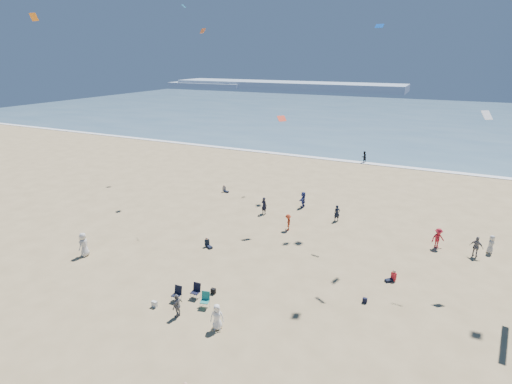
% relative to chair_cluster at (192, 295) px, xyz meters
% --- Properties ---
extents(ground, '(220.00, 220.00, 0.00)m').
position_rel_chair_cluster_xyz_m(ground, '(1.11, -5.11, -0.50)').
color(ground, tan).
rests_on(ground, ground).
extents(ocean, '(220.00, 100.00, 0.06)m').
position_rel_chair_cluster_xyz_m(ocean, '(1.11, 89.89, -0.47)').
color(ocean, '#476B84').
rests_on(ocean, ground).
extents(surf_line, '(220.00, 1.20, 0.08)m').
position_rel_chair_cluster_xyz_m(surf_line, '(1.11, 39.89, -0.46)').
color(surf_line, white).
rests_on(surf_line, ground).
extents(headland_far, '(110.00, 20.00, 3.20)m').
position_rel_chair_cluster_xyz_m(headland_far, '(-58.89, 164.89, 1.10)').
color(headland_far, '#7A8EA8').
rests_on(headland_far, ground).
extents(headland_near, '(40.00, 14.00, 2.00)m').
position_rel_chair_cluster_xyz_m(headland_near, '(-98.89, 159.89, 0.50)').
color(headland_near, '#7A8EA8').
rests_on(headland_near, ground).
extents(standing_flyers, '(31.26, 55.45, 1.93)m').
position_rel_chair_cluster_xyz_m(standing_flyers, '(5.56, 9.52, 0.33)').
color(standing_flyers, black).
rests_on(standing_flyers, ground).
extents(seated_group, '(21.21, 29.56, 0.84)m').
position_rel_chair_cluster_xyz_m(seated_group, '(1.45, 3.97, -0.08)').
color(seated_group, silver).
rests_on(seated_group, ground).
extents(chair_cluster, '(2.67, 1.42, 1.00)m').
position_rel_chair_cluster_xyz_m(chair_cluster, '(0.00, 0.00, 0.00)').
color(chair_cluster, black).
rests_on(chair_cluster, ground).
extents(white_tote, '(0.35, 0.20, 0.40)m').
position_rel_chair_cluster_xyz_m(white_tote, '(-1.84, -1.43, -0.30)').
color(white_tote, silver).
rests_on(white_tote, ground).
extents(black_backpack, '(0.30, 0.22, 0.38)m').
position_rel_chair_cluster_xyz_m(black_backpack, '(0.70, 1.41, -0.31)').
color(black_backpack, black).
rests_on(black_backpack, ground).
extents(navy_bag, '(0.28, 0.18, 0.34)m').
position_rel_chair_cluster_xyz_m(navy_bag, '(9.91, 4.69, -0.33)').
color(navy_bag, black).
rests_on(navy_bag, ground).
extents(kites_aloft, '(47.92, 45.68, 27.59)m').
position_rel_chair_cluster_xyz_m(kites_aloft, '(11.43, 7.94, 15.51)').
color(kites_aloft, green).
rests_on(kites_aloft, ground).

